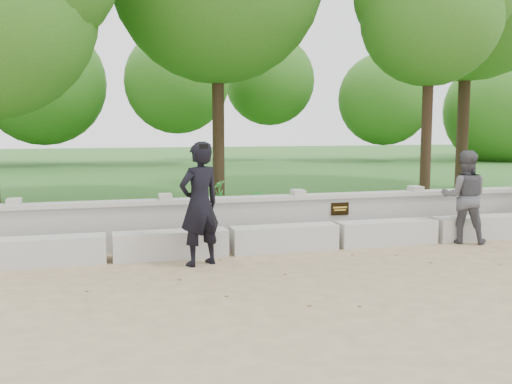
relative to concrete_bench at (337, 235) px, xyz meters
The scene contains 11 objects.
ground 1.91m from the concrete_bench, 90.00° to the right, with size 80.00×80.00×0.00m, color tan.
lawn 12.10m from the concrete_bench, 90.00° to the left, with size 40.00×22.00×0.25m, color #2F5C1E.
concrete_bench is the anchor object (origin of this frame).
parapet_wall 0.74m from the concrete_bench, 89.99° to the left, with size 12.50×0.35×0.90m.
man_main 2.79m from the concrete_bench, 166.49° to the right, with size 0.84×0.79×1.96m.
visitor_left 2.58m from the concrete_bench, ahead, with size 1.06×0.99×1.74m.
tree_near_right 7.35m from the concrete_bench, 41.87° to the left, with size 3.55×3.55×6.76m.
shrub_a 3.34m from the concrete_bench, 129.93° to the left, with size 0.30×0.20×0.57m, color #2B8131.
shrub_b 1.84m from the concrete_bench, 129.19° to the left, with size 0.36×0.29×0.65m, color #2B8131.
shrub_c 4.67m from the concrete_bench, 25.46° to the left, with size 0.53×0.46×0.58m, color #2B8131.
shrub_d 4.28m from the concrete_bench, 108.12° to the left, with size 0.36×0.32×0.65m, color #2B8131.
Camera 1 is at (-4.12, -7.50, 2.19)m, focal length 40.00 mm.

